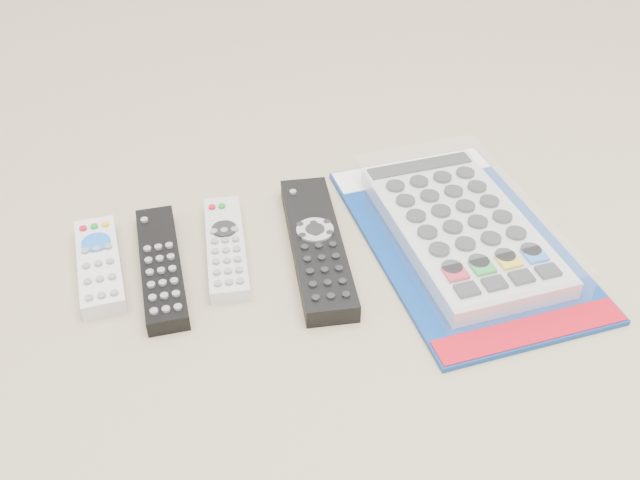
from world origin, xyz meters
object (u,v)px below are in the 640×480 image
object	(u,v)px
jumbo_remote_packaged	(461,226)
remote_small_grey	(100,265)
remote_silver_dvd	(226,247)
remote_slim_black	(161,266)
remote_large_black	(317,245)

from	to	relation	value
jumbo_remote_packaged	remote_small_grey	bearing A→B (deg)	170.34
remote_silver_dvd	jumbo_remote_packaged	world-z (taller)	jumbo_remote_packaged
remote_small_grey	remote_slim_black	size ratio (longest dim) A/B	0.77
remote_large_black	jumbo_remote_packaged	distance (m)	0.18
remote_small_grey	remote_silver_dvd	xyz separation A→B (m)	(0.15, -0.01, -0.00)
remote_silver_dvd	remote_large_black	xyz separation A→B (m)	(0.10, -0.03, 0.00)
remote_slim_black	remote_large_black	world-z (taller)	remote_large_black
remote_small_grey	remote_large_black	world-z (taller)	remote_large_black
remote_small_grey	remote_silver_dvd	size ratio (longest dim) A/B	0.86
remote_small_grey	remote_silver_dvd	distance (m)	0.15
jumbo_remote_packaged	remote_silver_dvd	bearing A→B (deg)	167.43
remote_silver_dvd	jumbo_remote_packaged	bearing A→B (deg)	-4.16
remote_silver_dvd	remote_large_black	bearing A→B (deg)	-9.52
remote_silver_dvd	remote_slim_black	bearing A→B (deg)	-162.10
remote_small_grey	remote_slim_black	bearing A→B (deg)	-18.74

